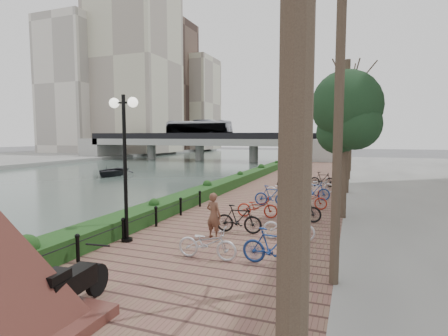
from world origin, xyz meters
The scene contains 13 objects.
ground centered at (0.00, 0.00, 0.00)m, with size 220.00×220.00×0.00m, color #59595B.
river_water centered at (-15.00, 25.00, 0.01)m, with size 30.00×130.00×0.02m, color #405047.
promenade centered at (4.00, 17.50, 0.25)m, with size 8.00×75.00×0.50m, color brown.
hedge centered at (0.60, 20.00, 0.80)m, with size 1.10×56.00×0.60m, color #173E16.
chain_fence centered at (1.40, 2.00, 0.85)m, with size 0.10×14.10×0.70m.
lamppost centered at (1.50, 3.05, 3.91)m, with size 1.02×0.32×4.72m.
motorcycle centered at (3.35, -1.17, 1.07)m, with size 0.57×1.83×1.15m, color black, non-canonical shape.
pedestrian centered at (4.00, 4.40, 1.27)m, with size 0.56×0.37×1.54m, color brown.
bicycle_parking centered at (5.49, 10.35, 0.97)m, with size 2.40×17.32×1.00m.
street_trees centered at (8.00, 12.68, 3.69)m, with size 3.20×37.12×6.80m.
bridge centered at (-15.02, 45.00, 3.37)m, with size 36.00×10.77×6.50m.
boat centered at (-14.05, 21.97, 0.48)m, with size 3.17×4.44×0.92m, color black.
far_buildings centered at (-41.66, 65.91, 16.12)m, with size 35.00×38.00×38.00m.
Camera 1 is at (8.35, -6.25, 3.92)m, focal length 28.00 mm.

